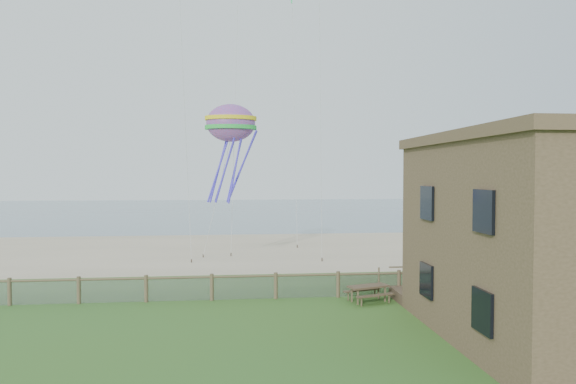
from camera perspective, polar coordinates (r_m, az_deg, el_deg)
The scene contains 7 objects.
ground at distance 19.06m, azimuth 0.13°, elevation -16.06°, with size 160.00×160.00×0.00m, color #3F6322.
sand_beach at distance 40.50m, azimuth -3.19°, elevation -6.38°, with size 72.00×20.00×0.02m, color tan.
ocean at distance 84.25m, azimuth -4.64°, elevation -2.03°, with size 160.00×68.00×0.02m, color slate.
chainlink_fence at distance 24.69m, azimuth -1.37°, elevation -10.54°, with size 36.20×0.20×1.25m, color brown, non-canonical shape.
motel_deck at distance 28.01m, azimuth 26.82°, elevation -9.87°, with size 15.00×2.00×0.50m, color #503A2D.
picnic_table at distance 24.46m, azimuth 8.92°, elevation -11.04°, with size 1.89×1.43×0.80m, color #503A2D, non-canonical shape.
octopus_kite at distance 33.60m, azimuth -6.37°, elevation 4.61°, with size 3.36×2.37×6.92m, color #F22658, non-canonical shape.
Camera 1 is at (-1.92, -18.02, 5.91)m, focal length 32.00 mm.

